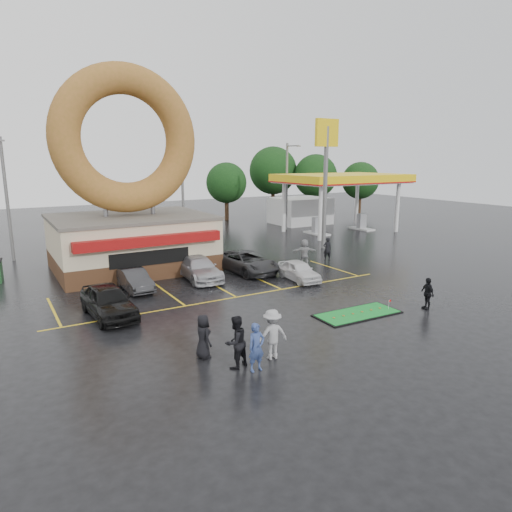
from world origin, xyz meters
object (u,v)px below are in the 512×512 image
gas_station (323,194)px  putting_green (358,314)px  car_grey (246,262)px  person_blue (256,347)px  streetlight_left (7,196)px  donut_shop (130,204)px  car_silver (199,268)px  shell_sign (326,160)px  car_dgrey (134,280)px  car_black (108,301)px  streetlight_mid (183,189)px  streetlight_right (287,184)px  person_cameraman (427,293)px  car_white (299,271)px

gas_station → putting_green: 28.42m
car_grey → gas_station: bearing=30.2°
gas_station → person_blue: bearing=-132.5°
streetlight_left → person_blue: (6.44, -24.68, -3.89)m
donut_shop → car_silver: bearing=-60.7°
shell_sign → car_dgrey: bearing=-165.9°
donut_shop → gas_station: bearing=19.1°
donut_shop → car_black: bearing=-112.3°
streetlight_mid → putting_green: (-0.22, -23.03, -4.75)m
streetlight_left → person_blue: streetlight_left is taller
gas_station → person_blue: 34.98m
streetlight_mid → streetlight_left: bearing=-175.9°
donut_shop → gas_station: 24.35m
streetlight_left → putting_green: (13.78, -22.03, -4.75)m
donut_shop → car_grey: size_ratio=2.60×
gas_station → streetlight_right: size_ratio=1.52×
gas_station → person_cameraman: 27.45m
car_dgrey → car_silver: car_silver is taller
putting_green → car_dgrey: bearing=130.2°
streetlight_right → person_blue: bearing=-126.2°
gas_station → shell_sign: 11.93m
streetlight_right → gas_station: bearing=-13.7°
streetlight_mid → person_blue: streetlight_mid is taller
person_cameraman → car_grey: bearing=-142.8°
streetlight_right → donut_shop: bearing=-154.8°
shell_sign → streetlight_mid: shell_sign is taller
car_white → car_grey: bearing=123.5°
car_silver → car_white: 6.28m
streetlight_right → putting_green: bearing=-116.9°
car_black → car_dgrey: size_ratio=1.23×
car_white → person_cameraman: bearing=-68.2°
shell_sign → car_silver: 15.33m
shell_sign → person_cameraman: (-5.63, -15.27, -6.56)m
gas_station → car_white: 22.39m
streetlight_mid → car_silver: bearing=-108.0°
car_black → person_blue: bearing=-73.3°
streetlight_mid → streetlight_right: size_ratio=1.00×
donut_shop → car_black: size_ratio=2.94×
car_grey → streetlight_mid: bearing=79.1°
donut_shop → streetlight_left: donut_shop is taller
donut_shop → shell_sign: 16.29m
shell_sign → streetlight_right: size_ratio=1.18×
car_dgrey → putting_green: car_dgrey is taller
gas_station → car_grey: gas_station is taller
gas_station → car_dgrey: (-24.42, -13.33, -3.09)m
shell_sign → streetlight_right: (3.00, 9.92, -2.60)m
gas_station → shell_sign: size_ratio=1.29×
car_silver → putting_green: 10.89m
streetlight_left → putting_green: bearing=-58.0°
streetlight_right → car_white: streetlight_right is taller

